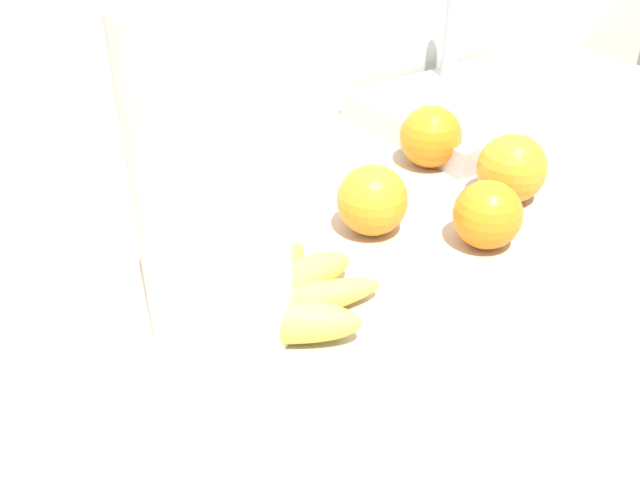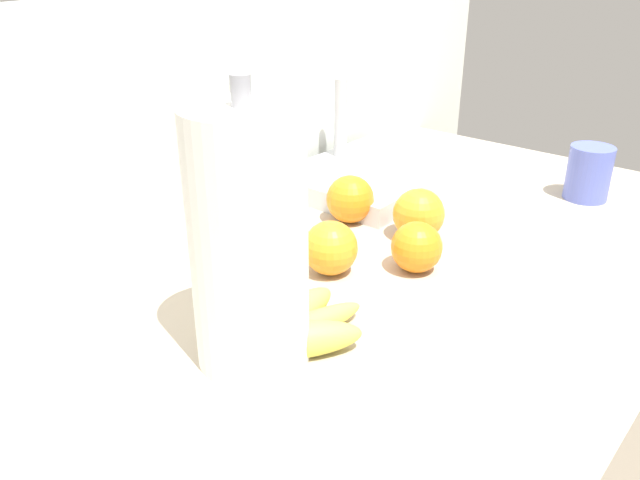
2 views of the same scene
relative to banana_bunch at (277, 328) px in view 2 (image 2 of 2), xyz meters
name	(u,v)px [view 2 (image 2 of 2)]	position (x,y,z in m)	size (l,w,h in m)	color
wall_back	(195,357)	(0.18, 0.39, -0.32)	(1.83, 0.06, 1.30)	silver
banana_bunch	(277,328)	(0.00, 0.00, 0.00)	(0.20, 0.21, 0.04)	#E0D44C
orange_center	(350,199)	(0.33, 0.15, 0.02)	(0.08, 0.08, 0.08)	orange
orange_back_right	(419,214)	(0.35, 0.03, 0.02)	(0.08, 0.08, 0.08)	orange
orange_right	(330,248)	(0.17, 0.06, 0.02)	(0.08, 0.08, 0.08)	orange
orange_far_right	(417,247)	(0.25, -0.03, 0.02)	(0.07, 0.07, 0.07)	orange
paper_towel_roll	(249,242)	(-0.04, 0.00, 0.12)	(0.12, 0.12, 0.31)	white
sink_basin	(376,173)	(0.51, 0.22, 0.00)	(0.34, 0.25, 0.19)	#B7BABF
mug	(589,173)	(0.68, -0.11, 0.03)	(0.08, 0.08, 0.10)	#5664BF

